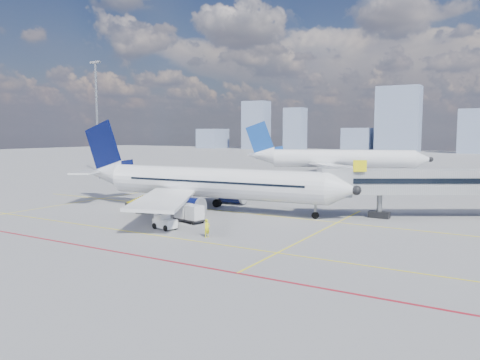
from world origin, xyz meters
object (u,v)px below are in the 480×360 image
(ramp_worker, at_px, (207,228))
(second_aircraft, at_px, (335,159))
(cargo_dolly, at_px, (189,213))
(belt_loader, at_px, (138,206))
(main_aircraft, at_px, (202,183))
(baggage_tug, at_px, (164,221))

(ramp_worker, bearing_deg, second_aircraft, 23.28)
(cargo_dolly, height_order, belt_loader, belt_loader)
(main_aircraft, height_order, baggage_tug, main_aircraft)
(baggage_tug, bearing_deg, cargo_dolly, 100.82)
(main_aircraft, xyz_separation_m, ramp_worker, (8.83, -11.93, -2.41))
(baggage_tug, distance_m, cargo_dolly, 3.90)
(second_aircraft, distance_m, belt_loader, 61.02)
(belt_loader, bearing_deg, baggage_tug, -9.49)
(main_aircraft, bearing_deg, belt_loader, -145.64)
(second_aircraft, relative_size, cargo_dolly, 11.19)
(main_aircraft, distance_m, baggage_tug, 11.79)
(cargo_dolly, relative_size, belt_loader, 0.61)
(main_aircraft, height_order, second_aircraft, second_aircraft)
(belt_loader, height_order, ramp_worker, belt_loader)
(main_aircraft, height_order, belt_loader, main_aircraft)
(main_aircraft, bearing_deg, second_aircraft, 88.64)
(second_aircraft, xyz_separation_m, belt_loader, (-2.74, -60.90, -2.59))
(main_aircraft, relative_size, second_aircraft, 0.92)
(main_aircraft, xyz_separation_m, belt_loader, (-5.89, -4.76, -2.60))
(main_aircraft, xyz_separation_m, baggage_tug, (3.29, -11.05, -2.47))
(main_aircraft, height_order, ramp_worker, main_aircraft)
(ramp_worker, bearing_deg, main_aircraft, 49.81)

